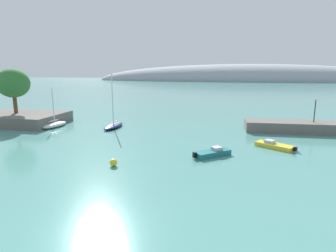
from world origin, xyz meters
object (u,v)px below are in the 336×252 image
object	(u,v)px
tree_clump_shore	(13,83)
harbor_lamp_post	(315,107)
motorboat_teal_alongside_breakwater	(212,153)
sailboat_navy_near_shore	(113,125)
mooring_buoy_yellow	(113,162)
motorboat_yellow_foreground	(274,145)
sailboat_white_mid_mooring	(55,124)

from	to	relation	value
tree_clump_shore	harbor_lamp_post	distance (m)	55.37
motorboat_teal_alongside_breakwater	harbor_lamp_post	xyz separation A→B (m)	(16.06, 16.61, 3.94)
sailboat_navy_near_shore	harbor_lamp_post	bearing A→B (deg)	97.42
mooring_buoy_yellow	harbor_lamp_post	distance (m)	35.16
tree_clump_shore	harbor_lamp_post	world-z (taller)	tree_clump_shore
motorboat_yellow_foreground	motorboat_teal_alongside_breakwater	size ratio (longest dim) A/B	1.11
motorboat_yellow_foreground	motorboat_teal_alongside_breakwater	distance (m)	9.78
sailboat_white_mid_mooring	motorboat_teal_alongside_breakwater	world-z (taller)	sailboat_white_mid_mooring
mooring_buoy_yellow	harbor_lamp_post	bearing A→B (deg)	40.37
tree_clump_shore	motorboat_teal_alongside_breakwater	bearing A→B (deg)	-19.67
sailboat_white_mid_mooring	harbor_lamp_post	xyz separation A→B (m)	(45.49, 4.76, 3.80)
sailboat_navy_near_shore	sailboat_white_mid_mooring	world-z (taller)	sailboat_navy_near_shore
sailboat_navy_near_shore	motorboat_teal_alongside_breakwater	size ratio (longest dim) A/B	2.11
sailboat_navy_near_shore	sailboat_white_mid_mooring	size ratio (longest dim) A/B	1.37
sailboat_white_mid_mooring	motorboat_yellow_foreground	world-z (taller)	sailboat_white_mid_mooring
sailboat_navy_near_shore	motorboat_yellow_foreground	size ratio (longest dim) A/B	1.91
tree_clump_shore	harbor_lamp_post	size ratio (longest dim) A/B	2.12
sailboat_navy_near_shore	harbor_lamp_post	xyz separation A→B (m)	(34.62, 3.09, 3.82)
tree_clump_shore	sailboat_navy_near_shore	xyz separation A→B (m)	(20.58, -0.47, -7.35)
sailboat_navy_near_shore	harbor_lamp_post	distance (m)	34.97
sailboat_navy_near_shore	motorboat_teal_alongside_breakwater	xyz separation A→B (m)	(18.56, -13.52, -0.11)
motorboat_teal_alongside_breakwater	tree_clump_shore	bearing A→B (deg)	120.31
tree_clump_shore	sailboat_white_mid_mooring	xyz separation A→B (m)	(9.71, -2.14, -7.33)
sailboat_navy_near_shore	motorboat_teal_alongside_breakwater	distance (m)	22.96
motorboat_teal_alongside_breakwater	harbor_lamp_post	distance (m)	23.44
sailboat_navy_near_shore	harbor_lamp_post	world-z (taller)	sailboat_navy_near_shore
sailboat_navy_near_shore	tree_clump_shore	bearing A→B (deg)	-89.00
sailboat_white_mid_mooring	motorboat_yellow_foreground	bearing A→B (deg)	-92.28
tree_clump_shore	motorboat_teal_alongside_breakwater	xyz separation A→B (m)	(39.14, -13.99, -7.47)
tree_clump_shore	mooring_buoy_yellow	bearing A→B (deg)	-35.01
tree_clump_shore	sailboat_white_mid_mooring	size ratio (longest dim) A/B	1.19
harbor_lamp_post	tree_clump_shore	bearing A→B (deg)	-177.28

